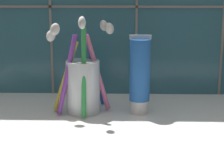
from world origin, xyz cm
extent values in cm
cube|color=white|center=(0.00, 0.00, 1.00)|extent=(75.84, 37.92, 2.00)
cube|color=gray|center=(0.00, 18.36, 21.66)|extent=(85.84, 0.24, 0.50)
cylinder|color=silver|center=(-8.59, 4.42, 7.05)|extent=(6.43, 6.43, 10.10)
cylinder|color=pink|center=(-5.84, 5.12, 9.71)|extent=(5.03, 2.34, 14.85)
ellipsoid|color=white|center=(-3.59, 5.82, 18.07)|extent=(2.51, 1.90, 2.58)
cylinder|color=blue|center=(-6.60, 7.38, 9.83)|extent=(4.32, 4.89, 15.13)
ellipsoid|color=white|center=(-4.84, 9.46, 18.30)|extent=(2.46, 2.58, 2.61)
cylinder|color=yellow|center=(-11.93, 4.69, 9.06)|extent=(5.24, 0.98, 13.60)
ellipsoid|color=white|center=(-14.46, 4.65, 16.77)|extent=(2.31, 1.33, 2.62)
cylinder|color=purple|center=(-11.34, 2.78, 9.76)|extent=(4.34, 2.15, 14.92)
ellipsoid|color=white|center=(-13.19, 2.20, 18.19)|extent=(2.43, 1.89, 2.52)
cylinder|color=green|center=(-8.13, 1.79, 10.43)|extent=(0.96, 3.63, 16.21)
ellipsoid|color=white|center=(-8.10, 0.24, 19.54)|extent=(1.34, 2.06, 2.45)
cylinder|color=white|center=(2.16, 4.42, 3.28)|extent=(3.28, 3.28, 2.56)
cylinder|color=blue|center=(2.16, 4.42, 10.38)|extent=(3.86, 3.86, 11.65)
cube|color=silver|center=(2.16, 4.42, 16.61)|extent=(4.05, 0.36, 0.80)
camera|label=1|loc=(-1.03, -64.51, 24.38)|focal=60.00mm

